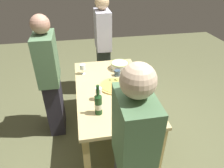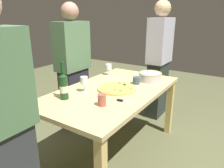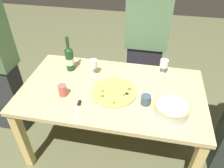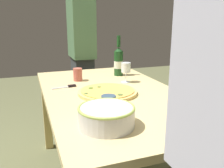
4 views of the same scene
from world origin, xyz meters
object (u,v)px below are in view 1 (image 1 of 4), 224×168
at_px(pizza, 115,86).
at_px(wine_glass_near_pizza, 83,67).
at_px(serving_bowl, 120,65).
at_px(wine_bottle, 98,104).
at_px(pizza_knife, 137,95).
at_px(person_host, 103,46).
at_px(dining_table, 112,94).
at_px(person_guest_left, 132,160).
at_px(person_guest_right, 50,79).
at_px(cup_ceramic, 132,102).
at_px(cup_amber, 117,73).
at_px(wine_glass_by_bottle, 99,91).

distance_m(pizza, wine_glass_near_pizza, 0.56).
xyz_separation_m(pizza, serving_bowl, (0.48, -0.17, 0.04)).
xyz_separation_m(wine_bottle, pizza_knife, (0.24, -0.49, -0.12)).
xyz_separation_m(wine_glass_near_pizza, person_host, (0.73, -0.39, 0.00)).
bearing_deg(pizza_knife, dining_table, 50.58).
distance_m(person_host, person_guest_left, 2.32).
height_order(person_host, person_guest_right, person_host).
xyz_separation_m(wine_bottle, cup_ceramic, (0.07, -0.38, -0.08)).
distance_m(serving_bowl, cup_amber, 0.21).
height_order(cup_amber, person_guest_left, person_guest_left).
xyz_separation_m(wine_glass_by_bottle, person_guest_left, (-0.94, -0.14, -0.02)).
bearing_deg(serving_bowl, wine_bottle, 155.71).
bearing_deg(person_guest_left, wine_glass_near_pizza, 12.82).
height_order(wine_bottle, person_host, person_host).
xyz_separation_m(cup_ceramic, person_guest_right, (0.62, 0.92, 0.02)).
bearing_deg(cup_ceramic, serving_bowl, -3.39).
distance_m(wine_bottle, cup_amber, 0.84).
distance_m(dining_table, person_host, 1.18).
height_order(dining_table, pizza_knife, pizza_knife).
bearing_deg(person_guest_right, wine_glass_by_bottle, -21.00).
height_order(dining_table, cup_amber, cup_amber).
height_order(wine_bottle, wine_glass_by_bottle, wine_bottle).
xyz_separation_m(wine_glass_by_bottle, cup_amber, (0.51, -0.32, -0.07)).
bearing_deg(wine_glass_near_pizza, person_host, -28.08).
distance_m(cup_amber, person_host, 0.87).
relative_size(cup_ceramic, person_guest_right, 0.06).
distance_m(wine_bottle, wine_glass_by_bottle, 0.25).
bearing_deg(wine_bottle, cup_ceramic, -80.02).
xyz_separation_m(wine_glass_near_pizza, cup_amber, (-0.13, -0.47, -0.06)).
distance_m(dining_table, person_guest_left, 1.17).
xyz_separation_m(cup_ceramic, pizza_knife, (0.17, -0.12, -0.05)).
relative_size(pizza, person_guest_right, 0.24).
bearing_deg(wine_bottle, wine_glass_by_bottle, -7.64).
relative_size(pizza_knife, person_guest_left, 0.11).
bearing_deg(pizza_knife, person_guest_left, 160.76).
relative_size(pizza, cup_ceramic, 3.87).
xyz_separation_m(dining_table, serving_bowl, (0.50, -0.21, 0.15)).
bearing_deg(wine_bottle, serving_bowl, -24.29).
height_order(wine_glass_near_pizza, wine_glass_by_bottle, wine_glass_by_bottle).
distance_m(pizza, person_guest_left, 1.18).
xyz_separation_m(pizza, pizza_knife, (-0.25, -0.23, -0.01)).
relative_size(wine_bottle, cup_ceramic, 3.40).
relative_size(cup_ceramic, pizza_knife, 0.58).
relative_size(dining_table, pizza, 4.02).
bearing_deg(person_host, person_guest_right, -38.75).
distance_m(cup_amber, cup_ceramic, 0.69).
bearing_deg(person_guest_right, person_host, 65.69).
height_order(pizza, pizza_knife, pizza).
xyz_separation_m(wine_glass_by_bottle, cup_ceramic, (-0.18, -0.35, -0.06)).
xyz_separation_m(dining_table, pizza_knife, (-0.22, -0.27, 0.10)).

